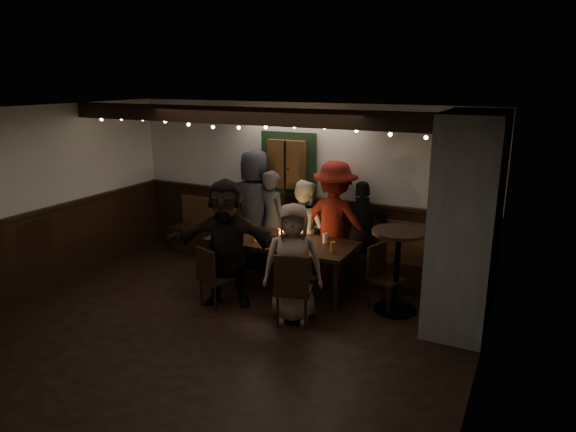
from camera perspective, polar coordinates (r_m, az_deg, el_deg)
The scene contains 13 objects.
room at distance 6.84m, azimuth 5.80°, elevation -0.99°, with size 6.02×5.01×2.62m.
dining_table at distance 7.27m, azimuth -0.73°, elevation -3.19°, with size 2.08×0.89×0.90m.
chair_near_left at distance 6.85m, azimuth -8.48°, elevation -6.40°, with size 0.48×0.48×0.84m.
chair_near_right at distance 6.27m, azimuth 0.53°, elevation -7.74°, with size 0.52×0.52×0.94m.
chair_end at distance 6.94m, azimuth 10.36°, elevation -6.15°, with size 0.49×0.49×0.84m.
high_top at distance 6.75m, azimuth 12.06°, elevation -4.87°, with size 0.69×0.69×1.10m.
person_a at distance 8.25m, azimuth -3.65°, elevation 0.90°, with size 0.92×0.60×1.88m, color #21202B.
person_b at distance 8.04m, azimuth -1.75°, elevation -0.52°, with size 0.58×0.38×1.60m, color #323137.
person_c at distance 7.80m, azimuth 1.74°, elevation -1.38°, with size 0.73×0.57×1.50m, color silver.
person_d at distance 7.62m, azimuth 5.17°, elevation -0.63°, with size 1.17×0.67×1.81m, color #5D140E.
person_e at distance 7.60m, azimuth 8.23°, elevation -1.85°, with size 0.90×0.37×1.53m, color black.
person_f at distance 6.84m, azimuth -6.87°, elevation -2.95°, with size 1.58×0.50×1.71m, color black.
person_g at distance 6.35m, azimuth 0.58°, elevation -5.24°, with size 0.74×0.48×1.51m, color #9E7C69.
Camera 1 is at (3.35, -4.75, 2.97)m, focal length 32.00 mm.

